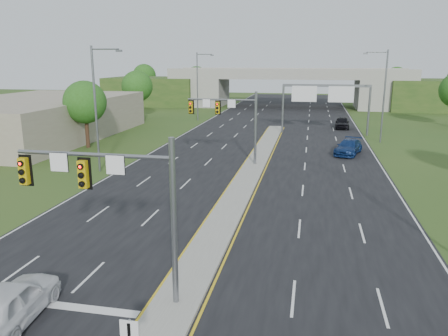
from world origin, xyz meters
TOP-DOWN VIEW (x-y plane):
  - ground at (0.00, 0.00)m, footprint 240.00×240.00m
  - road at (0.00, 35.00)m, footprint 24.00×160.00m
  - median at (0.00, 23.00)m, footprint 2.00×54.00m
  - lane_markings at (-0.60, 28.91)m, footprint 23.72×160.00m
  - signal_mast_near at (-2.26, -0.07)m, footprint 6.62×0.60m
  - signal_mast_far at (-2.26, 24.93)m, footprint 6.62×0.60m
  - sign_gantry at (6.68, 44.92)m, footprint 11.58×0.44m
  - overpass at (0.00, 80.00)m, footprint 80.00×14.00m
  - lightpole_l_mid at (-13.30, 20.00)m, footprint 2.85×0.25m
  - lightpole_l_far at (-13.30, 55.00)m, footprint 2.85×0.25m
  - lightpole_r_far at (13.30, 40.00)m, footprint 2.85×0.25m
  - tree_l_near at (-20.00, 30.00)m, footprint 4.80×4.80m
  - tree_l_mid at (-24.00, 55.00)m, footprint 5.20×5.20m
  - tree_back_a at (-38.00, 94.00)m, footprint 6.00×6.00m
  - tree_back_b at (-24.00, 94.00)m, footprint 5.60×5.60m
  - tree_back_c at (24.00, 94.00)m, footprint 5.60×5.60m
  - commercial_building at (-30.00, 35.00)m, footprint 18.00×30.00m
  - car_white at (-5.77, -2.40)m, footprint 2.42×5.07m
  - car_far_b at (9.13, 32.00)m, footprint 3.60×5.74m
  - car_far_c at (9.58, 50.78)m, footprint 2.17×4.93m

SIDE VIEW (x-z plane):
  - ground at x=0.00m, z-range 0.00..0.00m
  - road at x=0.00m, z-range 0.00..0.02m
  - lane_markings at x=-0.60m, z-range 0.02..0.03m
  - median at x=0.00m, z-range 0.02..0.18m
  - car_far_b at x=9.13m, z-range 0.02..1.57m
  - car_far_c at x=9.58m, z-range 0.02..1.67m
  - car_white at x=-5.77m, z-range 0.02..1.69m
  - commercial_building at x=-30.00m, z-range 0.00..5.00m
  - overpass at x=0.00m, z-range -0.50..7.60m
  - signal_mast_near at x=-2.26m, z-range 1.23..8.23m
  - signal_mast_far at x=-2.26m, z-range 1.23..8.23m
  - tree_l_near at x=-20.00m, z-range 1.38..8.98m
  - sign_gantry at x=6.68m, z-range 1.90..8.58m
  - tree_l_mid at x=-24.00m, z-range 1.44..9.57m
  - tree_back_b at x=-24.00m, z-range 1.35..9.67m
  - tree_back_c at x=24.00m, z-range 1.35..9.67m
  - tree_back_a at x=-38.00m, z-range 1.41..10.26m
  - lightpole_l_mid at x=-13.30m, z-range 0.60..11.60m
  - lightpole_l_far at x=-13.30m, z-range 0.60..11.60m
  - lightpole_r_far at x=13.30m, z-range 0.60..11.60m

